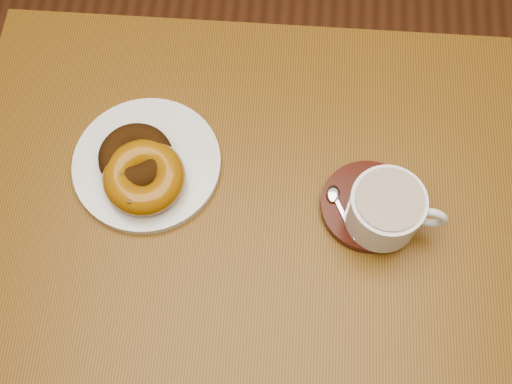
# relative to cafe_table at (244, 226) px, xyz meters

# --- Properties ---
(ground) EXTENTS (6.00, 6.00, 0.00)m
(ground) POSITION_rel_cafe_table_xyz_m (0.03, 0.30, -0.64)
(ground) COLOR brown
(ground) RESTS_ON ground
(cafe_table) EXTENTS (0.83, 0.63, 0.77)m
(cafe_table) POSITION_rel_cafe_table_xyz_m (0.00, 0.00, 0.00)
(cafe_table) COLOR brown
(cafe_table) RESTS_ON ground
(donut_plate) EXTENTS (0.22, 0.22, 0.01)m
(donut_plate) POSITION_rel_cafe_table_xyz_m (-0.14, 0.04, 0.13)
(donut_plate) COLOR white
(donut_plate) RESTS_ON cafe_table
(donut_cinnamon) EXTENTS (0.13, 0.13, 0.04)m
(donut_cinnamon) POSITION_rel_cafe_table_xyz_m (-0.15, 0.03, 0.15)
(donut_cinnamon) COLOR #321B0A
(donut_cinnamon) RESTS_ON donut_plate
(donut_caramel) EXTENTS (0.12, 0.12, 0.04)m
(donut_caramel) POSITION_rel_cafe_table_xyz_m (-0.14, 0.00, 0.16)
(donut_caramel) COLOR #9B6110
(donut_caramel) RESTS_ON donut_plate
(saucer) EXTENTS (0.18, 0.18, 0.01)m
(saucer) POSITION_rel_cafe_table_xyz_m (0.18, -0.00, 0.13)
(saucer) COLOR #390F07
(saucer) RESTS_ON cafe_table
(coffee_cup) EXTENTS (0.13, 0.10, 0.07)m
(coffee_cup) POSITION_rel_cafe_table_xyz_m (0.20, -0.02, 0.17)
(coffee_cup) COLOR white
(coffee_cup) RESTS_ON saucer
(teaspoon) EXTENTS (0.04, 0.08, 0.01)m
(teaspoon) POSITION_rel_cafe_table_xyz_m (0.13, 0.00, 0.14)
(teaspoon) COLOR silver
(teaspoon) RESTS_ON saucer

